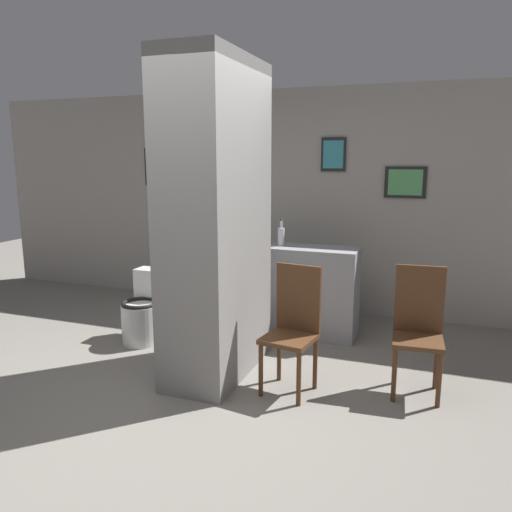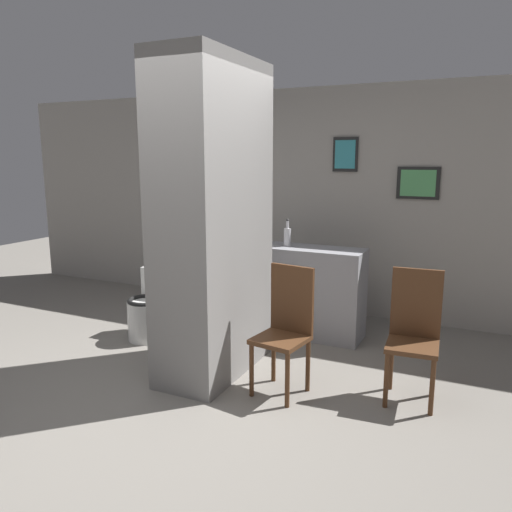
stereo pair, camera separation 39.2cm
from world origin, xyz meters
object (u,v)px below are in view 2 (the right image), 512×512
object	(u,v)px
chair_near_pillar	(286,326)
chair_by_doorway	(414,331)
bicycle	(228,291)
toilet	(150,309)
bottle_tall	(287,236)

from	to	relation	value
chair_near_pillar	chair_by_doorway	bearing A→B (deg)	26.64
chair_near_pillar	bicycle	xyz separation A→B (m)	(-1.18, 1.23, -0.17)
chair_by_doorway	bicycle	distance (m)	2.30
bicycle	toilet	bearing A→B (deg)	-125.72
chair_by_doorway	bicycle	bearing A→B (deg)	151.96
bottle_tall	chair_by_doorway	bearing A→B (deg)	-34.52
toilet	bottle_tall	xyz separation A→B (m)	(1.19, 0.77, 0.72)
bottle_tall	toilet	bearing A→B (deg)	-147.21
toilet	chair_near_pillar	distance (m)	1.78
toilet	bicycle	bearing A→B (deg)	54.28
toilet	chair_near_pillar	size ratio (longest dim) A/B	0.70
chair_by_doorway	chair_near_pillar	bearing A→B (deg)	-166.22
toilet	chair_near_pillar	bearing A→B (deg)	-16.78
chair_by_doorway	bottle_tall	xyz separation A→B (m)	(-1.42, 0.98, 0.49)
toilet	chair_by_doorway	xyz separation A→B (m)	(2.61, -0.21, 0.23)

